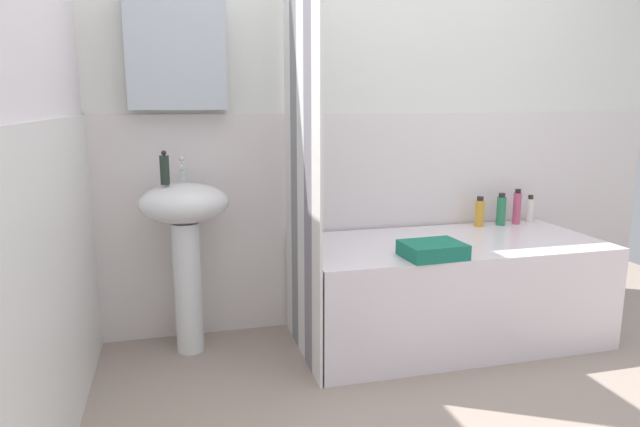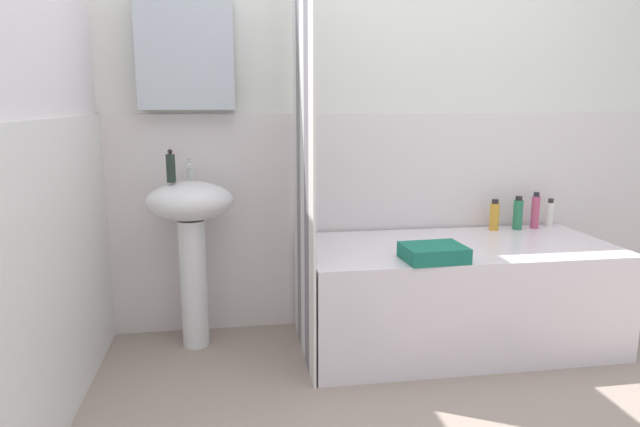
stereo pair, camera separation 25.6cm
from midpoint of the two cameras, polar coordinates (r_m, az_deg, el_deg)
wall_back_tiled at (r=3.19m, az=2.33°, el=9.10°), size 3.60×0.18×2.40m
wall_left_tiled at (r=2.21m, az=-29.89°, el=6.11°), size 0.07×1.81×2.40m
sink at (r=2.88m, az=-16.07°, el=-1.62°), size 0.44×0.34×0.87m
faucet at (r=2.92m, az=-16.34°, el=4.38°), size 0.03×0.12×0.12m
soap_dispenser at (r=2.81m, az=-18.11°, el=4.29°), size 0.04×0.04×0.16m
bathtub at (r=3.08m, az=10.62°, el=-7.67°), size 1.58×0.75×0.54m
shower_curtain at (r=2.68m, az=-4.66°, el=5.67°), size 0.01×0.75×2.00m
body_wash_bottle at (r=3.59m, az=18.72°, el=0.36°), size 0.04×0.04×0.17m
lotion_bottle at (r=3.51m, az=17.49°, el=0.57°), size 0.05×0.05×0.21m
conditioner_bottle at (r=3.45m, az=15.97°, el=0.31°), size 0.05×0.05×0.19m
shampoo_bottle at (r=3.38m, az=13.88°, el=0.08°), size 0.05×0.05×0.18m
towel_folded at (r=2.67m, az=8.73°, el=-3.72°), size 0.29×0.24×0.07m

